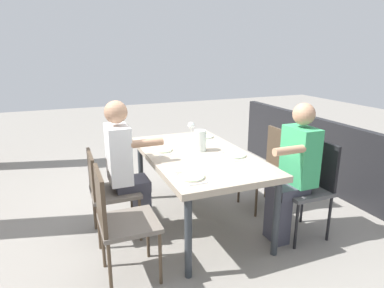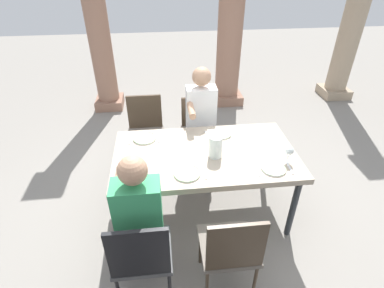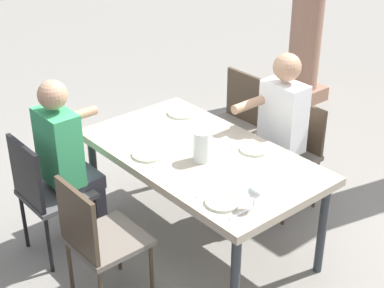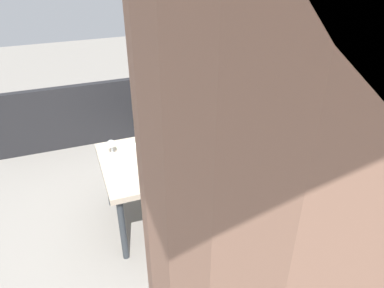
% 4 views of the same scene
% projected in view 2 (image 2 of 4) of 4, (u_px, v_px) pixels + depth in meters
% --- Properties ---
extents(ground_plane, '(16.00, 16.00, 0.00)m').
position_uv_depth(ground_plane, '(203.00, 210.00, 3.31)').
color(ground_plane, gray).
extents(dining_table, '(1.74, 0.98, 0.76)m').
position_uv_depth(dining_table, '(205.00, 158.00, 2.92)').
color(dining_table, tan).
rests_on(dining_table, ground).
extents(chair_west_north, '(0.44, 0.44, 0.92)m').
position_uv_depth(chair_west_north, '(146.00, 128.00, 3.71)').
color(chair_west_north, '#6A6158').
rests_on(chair_west_north, ground).
extents(chair_west_south, '(0.44, 0.44, 0.94)m').
position_uv_depth(chair_west_south, '(141.00, 255.00, 2.20)').
color(chair_west_south, '#4F4F50').
rests_on(chair_west_south, ground).
extents(chair_mid_north, '(0.44, 0.44, 0.87)m').
position_uv_depth(chair_mid_north, '(199.00, 127.00, 3.78)').
color(chair_mid_north, '#6A6158').
rests_on(chair_mid_north, ground).
extents(chair_mid_south, '(0.44, 0.44, 0.91)m').
position_uv_depth(chair_mid_south, '(231.00, 248.00, 2.27)').
color(chair_mid_south, '#6A6158').
rests_on(chair_mid_south, ground).
extents(diner_woman_green, '(0.35, 0.49, 1.32)m').
position_uv_depth(diner_woman_green, '(140.00, 218.00, 2.28)').
color(diner_woman_green, '#3F3F4C').
rests_on(diner_woman_green, ground).
extents(diner_man_white, '(0.35, 0.50, 1.33)m').
position_uv_depth(diner_man_white, '(201.00, 121.00, 3.51)').
color(diner_man_white, '#3F3F4C').
rests_on(diner_man_white, ground).
extents(stone_column_near, '(0.46, 0.46, 2.85)m').
position_uv_depth(stone_column_near, '(97.00, 24.00, 4.62)').
color(stone_column_near, '#936B56').
rests_on(stone_column_near, ground).
extents(stone_column_centre, '(0.53, 0.53, 2.87)m').
position_uv_depth(stone_column_centre, '(231.00, 20.00, 4.81)').
color(stone_column_centre, '#936B56').
rests_on(stone_column_centre, ground).
extents(stone_column_far, '(0.49, 0.49, 2.98)m').
position_uv_depth(stone_column_far, '(355.00, 13.00, 4.97)').
color(stone_column_far, tan).
rests_on(stone_column_far, ground).
extents(plate_0, '(0.23, 0.23, 0.02)m').
position_uv_depth(plate_0, '(145.00, 138.00, 3.08)').
color(plate_0, white).
rests_on(plate_0, dining_table).
extents(fork_0, '(0.02, 0.17, 0.01)m').
position_uv_depth(fork_0, '(130.00, 140.00, 3.07)').
color(fork_0, silver).
rests_on(fork_0, dining_table).
extents(spoon_0, '(0.03, 0.17, 0.01)m').
position_uv_depth(spoon_0, '(159.00, 138.00, 3.10)').
color(spoon_0, silver).
rests_on(spoon_0, dining_table).
extents(plate_1, '(0.23, 0.23, 0.02)m').
position_uv_depth(plate_1, '(187.00, 173.00, 2.61)').
color(plate_1, white).
rests_on(plate_1, dining_table).
extents(fork_1, '(0.02, 0.17, 0.01)m').
position_uv_depth(fork_1, '(170.00, 175.00, 2.60)').
color(fork_1, silver).
rests_on(fork_1, dining_table).
extents(spoon_1, '(0.03, 0.17, 0.01)m').
position_uv_depth(spoon_1, '(204.00, 173.00, 2.63)').
color(spoon_1, silver).
rests_on(spoon_1, dining_table).
extents(plate_2, '(0.21, 0.21, 0.02)m').
position_uv_depth(plate_2, '(222.00, 134.00, 3.15)').
color(plate_2, white).
rests_on(plate_2, dining_table).
extents(fork_2, '(0.04, 0.17, 0.01)m').
position_uv_depth(fork_2, '(207.00, 135.00, 3.14)').
color(fork_2, silver).
rests_on(fork_2, dining_table).
extents(spoon_2, '(0.02, 0.17, 0.01)m').
position_uv_depth(spoon_2, '(236.00, 134.00, 3.17)').
color(spoon_2, silver).
rests_on(spoon_2, dining_table).
extents(plate_3, '(0.22, 0.22, 0.02)m').
position_uv_depth(plate_3, '(274.00, 169.00, 2.67)').
color(plate_3, white).
rests_on(plate_3, dining_table).
extents(wine_glass_3, '(0.08, 0.08, 0.16)m').
position_uv_depth(wine_glass_3, '(289.00, 151.00, 2.71)').
color(wine_glass_3, white).
rests_on(wine_glass_3, dining_table).
extents(fork_3, '(0.02, 0.17, 0.01)m').
position_uv_depth(fork_3, '(257.00, 170.00, 2.66)').
color(fork_3, silver).
rests_on(fork_3, dining_table).
extents(spoon_3, '(0.02, 0.17, 0.01)m').
position_uv_depth(spoon_3, '(290.00, 168.00, 2.69)').
color(spoon_3, silver).
rests_on(spoon_3, dining_table).
extents(water_pitcher, '(0.12, 0.12, 0.21)m').
position_uv_depth(water_pitcher, '(216.00, 148.00, 2.79)').
color(water_pitcher, white).
rests_on(water_pitcher, dining_table).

